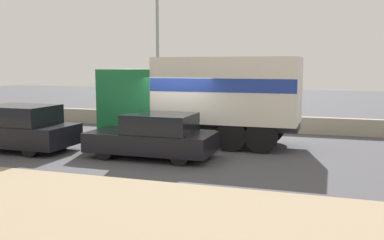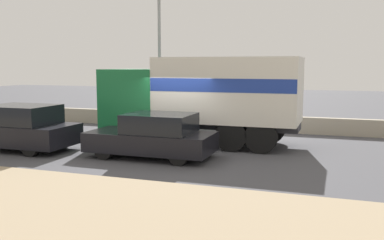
{
  "view_description": "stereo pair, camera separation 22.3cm",
  "coord_description": "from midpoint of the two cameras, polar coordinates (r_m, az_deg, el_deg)",
  "views": [
    {
      "loc": [
        5.1,
        -12.85,
        2.92
      ],
      "look_at": [
        0.61,
        0.87,
        1.07
      ],
      "focal_mm": 40.0,
      "sensor_mm": 36.0,
      "label": 1
    },
    {
      "loc": [
        5.31,
        -12.78,
        2.92
      ],
      "look_at": [
        0.61,
        0.87,
        1.07
      ],
      "focal_mm": 40.0,
      "sensor_mm": 36.0,
      "label": 2
    }
  ],
  "objects": [
    {
      "name": "ground_plane",
      "position": [
        14.13,
        -3.91,
        -4.65
      ],
      "size": [
        80.0,
        80.0,
        0.0
      ],
      "primitive_type": "plane",
      "color": "#47474C"
    },
    {
      "name": "dirt_shoulder_foreground",
      "position": [
        8.69,
        -20.56,
        -12.69
      ],
      "size": [
        60.0,
        6.56,
        0.04
      ],
      "color": "#9E896B",
      "rests_on": "ground_plane"
    },
    {
      "name": "stone_wall_backdrop",
      "position": [
        19.71,
        2.66,
        -0.18
      ],
      "size": [
        60.0,
        0.35,
        0.71
      ],
      "color": "#A39984",
      "rests_on": "ground_plane"
    },
    {
      "name": "street_lamp",
      "position": [
        19.89,
        -4.94,
        9.39
      ],
      "size": [
        0.56,
        0.28,
        6.24
      ],
      "color": "gray",
      "rests_on": "ground_plane"
    },
    {
      "name": "box_truck",
      "position": [
        15.8,
        1.15,
        3.49
      ],
      "size": [
        7.27,
        2.46,
        3.21
      ],
      "rotation": [
        0.0,
        0.0,
        3.14
      ],
      "color": "#196B38",
      "rests_on": "ground_plane"
    },
    {
      "name": "car_hatchback",
      "position": [
        13.6,
        -5.56,
        -2.18
      ],
      "size": [
        4.01,
        1.79,
        1.42
      ],
      "rotation": [
        0.0,
        0.0,
        3.14
      ],
      "color": "black",
      "rests_on": "ground_plane"
    },
    {
      "name": "car_sedan_second",
      "position": [
        16.03,
        -22.88,
        -1.04
      ],
      "size": [
        4.37,
        1.9,
        1.56
      ],
      "rotation": [
        0.0,
        0.0,
        3.14
      ],
      "color": "black",
      "rests_on": "ground_plane"
    }
  ]
}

